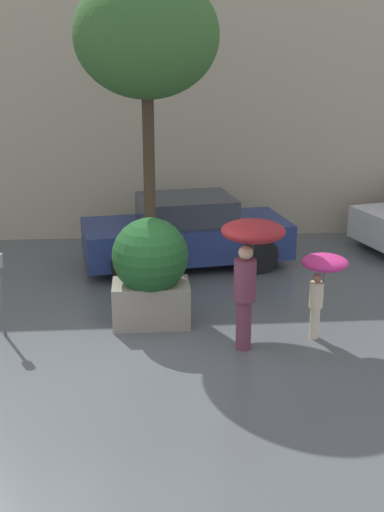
% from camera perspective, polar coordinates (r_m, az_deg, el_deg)
% --- Properties ---
extents(ground_plane, '(40.00, 40.00, 0.00)m').
position_cam_1_polar(ground_plane, '(8.87, -5.81, -9.82)').
color(ground_plane, '#51565B').
extents(building_facade, '(18.00, 0.30, 6.00)m').
position_cam_1_polar(building_facade, '(14.40, -5.69, 13.37)').
color(building_facade, '#B7A88E').
rests_on(building_facade, ground).
extents(planter_box, '(1.19, 1.17, 1.70)m').
position_cam_1_polar(planter_box, '(9.84, -3.72, -1.11)').
color(planter_box, gray).
rests_on(planter_box, ground).
extents(person_adult, '(0.90, 0.90, 1.88)m').
position_cam_1_polar(person_adult, '(8.91, 5.22, 0.48)').
color(person_adult, brown).
rests_on(person_adult, ground).
extents(person_child, '(0.67, 0.67, 1.31)m').
position_cam_1_polar(person_child, '(9.44, 11.54, -1.41)').
color(person_child, beige).
rests_on(person_child, ground).
extents(parked_car_near, '(4.22, 2.38, 1.38)m').
position_cam_1_polar(parked_car_near, '(12.71, -0.54, 2.06)').
color(parked_car_near, navy).
rests_on(parked_car_near, ground).
extents(street_tree, '(2.32, 2.32, 5.31)m').
position_cam_1_polar(street_tree, '(10.71, -4.08, 18.79)').
color(street_tree, '#423323').
rests_on(street_tree, ground).
extents(parking_meter, '(0.14, 0.14, 1.29)m').
position_cam_1_polar(parking_meter, '(9.80, -16.71, -1.87)').
color(parking_meter, '#595B60').
rests_on(parking_meter, ground).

